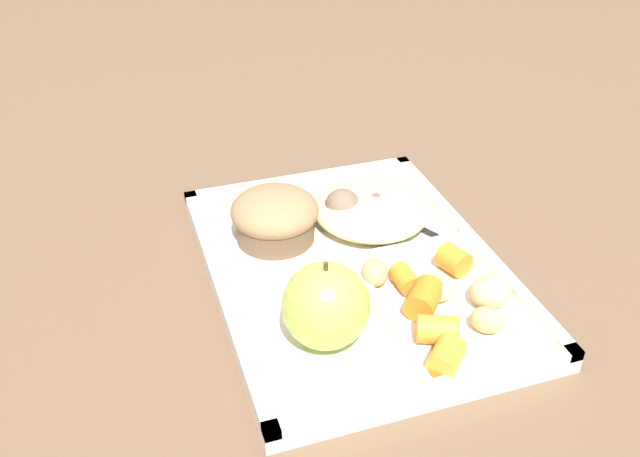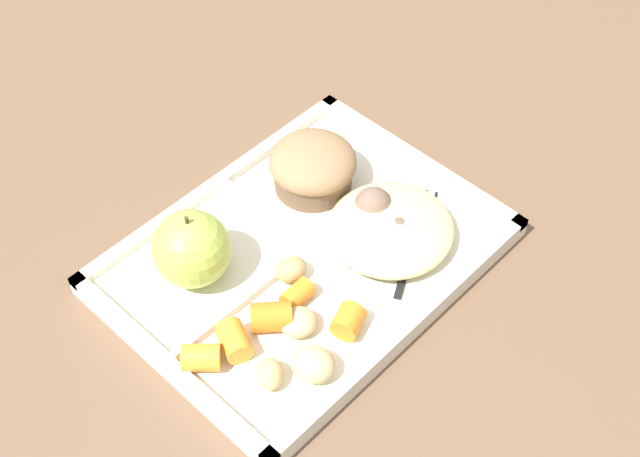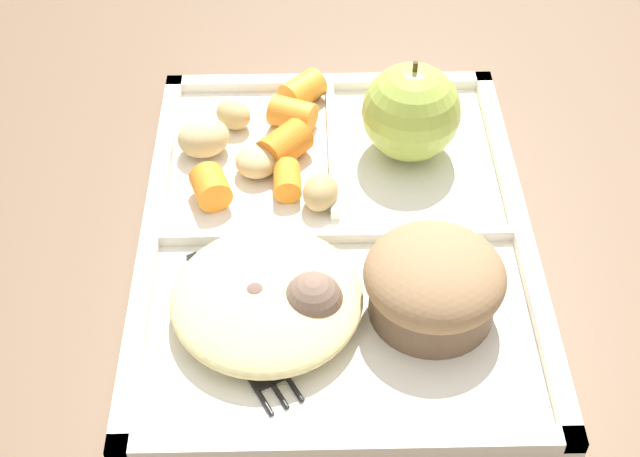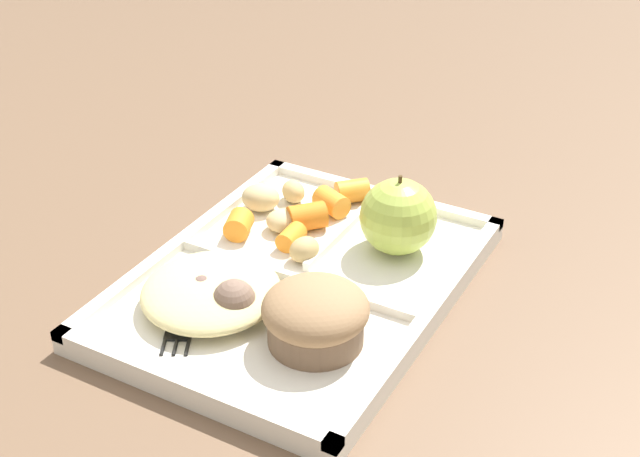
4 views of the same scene
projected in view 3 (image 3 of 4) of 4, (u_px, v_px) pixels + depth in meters
ground at (336, 246)px, 0.63m from camera, size 6.00×6.00×0.00m
lunch_tray at (336, 238)px, 0.63m from camera, size 0.35×0.26×0.02m
green_apple at (411, 112)px, 0.66m from camera, size 0.07×0.07×0.08m
bran_muffin at (434, 283)px, 0.55m from camera, size 0.09×0.09×0.05m
carrot_slice_edge at (284, 145)px, 0.67m from camera, size 0.04×0.04×0.03m
carrot_slice_diagonal at (302, 90)px, 0.72m from camera, size 0.04×0.04×0.02m
carrot_slice_near_corner at (292, 114)px, 0.70m from camera, size 0.04×0.04×0.02m
carrot_slice_center at (211, 187)px, 0.64m from camera, size 0.03×0.03×0.02m
carrot_slice_large at (287, 180)px, 0.65m from camera, size 0.03×0.02×0.02m
potato_chunk_golden at (320, 192)px, 0.63m from camera, size 0.04×0.03×0.02m
potato_chunk_small at (257, 160)px, 0.66m from camera, size 0.05×0.04×0.02m
potato_chunk_large at (233, 114)px, 0.70m from camera, size 0.04×0.04×0.02m
potato_chunk_browned at (204, 138)px, 0.67m from camera, size 0.05×0.05×0.03m
egg_noodle_pile at (267, 298)px, 0.56m from camera, size 0.12×0.12×0.03m
meatball_back at (313, 302)px, 0.55m from camera, size 0.04×0.04×0.04m
meatball_center at (256, 303)px, 0.56m from camera, size 0.03×0.03×0.03m
plastic_fork at (246, 341)px, 0.55m from camera, size 0.13×0.08×0.00m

